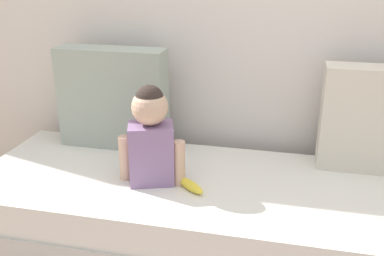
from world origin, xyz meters
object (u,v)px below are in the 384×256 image
at_px(throw_pillow_left, 113,98).
at_px(toddler, 151,135).
at_px(couch, 228,221).
at_px(banana, 190,185).
at_px(throw_pillow_right, 384,120).

relative_size(throw_pillow_left, toddler, 1.26).
bearing_deg(couch, throw_pillow_left, 155.20).
height_order(couch, banana, banana).
xyz_separation_m(couch, banana, (-0.16, -0.09, 0.21)).
bearing_deg(couch, toddler, -171.00).
bearing_deg(throw_pillow_right, toddler, -160.26).
relative_size(throw_pillow_right, banana, 3.31).
distance_m(throw_pillow_right, banana, 0.94).
distance_m(throw_pillow_left, banana, 0.69).
bearing_deg(toddler, throw_pillow_right, 19.74).
bearing_deg(throw_pillow_left, throw_pillow_right, 0.00).
height_order(throw_pillow_left, banana, throw_pillow_left).
xyz_separation_m(throw_pillow_left, banana, (0.50, -0.40, -0.24)).
height_order(throw_pillow_left, toddler, throw_pillow_left).
distance_m(toddler, banana, 0.28).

